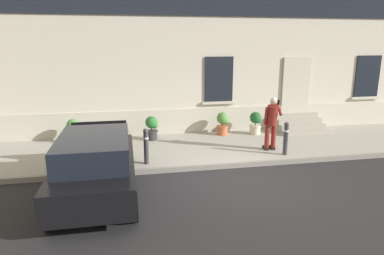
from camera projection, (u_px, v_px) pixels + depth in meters
ground_plane at (242, 180)px, 9.04m from camera, size 80.00×80.00×0.00m
sidewalk at (215, 147)px, 11.69m from camera, size 24.00×3.60×0.15m
curb_edge at (231, 165)px, 9.91m from camera, size 24.00×0.12×0.15m
building_facade at (200, 38)px, 13.18m from camera, size 24.00×1.52×7.50m
entrance_stoop at (298, 124)px, 13.57m from camera, size 1.85×1.28×0.64m
hatchback_car_black at (96, 164)px, 7.93m from camera, size 1.80×4.07×1.50m
bollard_near_person at (286, 137)px, 10.50m from camera, size 0.15×0.15×1.04m
bollard_far_left at (146, 145)px, 9.71m from camera, size 0.15×0.15×1.04m
person_on_phone at (272, 120)px, 10.85m from camera, size 0.51×0.49×1.75m
planter_olive at (74, 130)px, 11.76m from camera, size 0.44×0.44×0.86m
planter_charcoal at (152, 127)px, 12.18m from camera, size 0.44×0.44×0.86m
planter_terracotta at (223, 123)px, 12.86m from camera, size 0.44×0.44×0.86m
planter_cream at (256, 122)px, 12.96m from camera, size 0.44×0.44×0.86m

